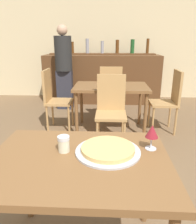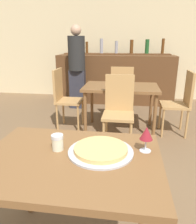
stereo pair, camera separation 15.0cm
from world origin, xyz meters
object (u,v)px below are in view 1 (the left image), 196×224
at_px(chair_far_side_left, 54,96).
at_px(pizza_tray, 108,150).
at_px(chair_far_side_right, 169,98).
at_px(wine_glass, 152,132).
at_px(chair_far_side_front, 111,107).
at_px(person_standing, 64,65).
at_px(cheese_shaker, 64,144).
at_px(chair_far_side_back, 111,90).

distance_m(chair_far_side_left, pizza_tray, 2.30).
bearing_deg(chair_far_side_right, wine_glass, -17.77).
bearing_deg(chair_far_side_front, person_standing, 119.96).
xyz_separation_m(chair_far_side_right, cheese_shaker, (-1.20, -2.12, 0.25)).
distance_m(chair_far_side_left, wine_glass, 2.37).
bearing_deg(cheese_shaker, chair_far_side_left, 105.76).
xyz_separation_m(chair_far_side_front, chair_far_side_right, (0.90, 0.52, 0.00)).
bearing_deg(cheese_shaker, person_standing, 101.34).
xyz_separation_m(chair_far_side_left, cheese_shaker, (0.60, -2.12, 0.25)).
bearing_deg(pizza_tray, cheese_shaker, -179.70).
xyz_separation_m(cheese_shaker, person_standing, (-0.65, 3.25, 0.11)).
bearing_deg(chair_far_side_front, chair_far_side_right, 30.06).
distance_m(chair_far_side_right, wine_glass, 2.18).
distance_m(cheese_shaker, wine_glass, 0.54).
relative_size(chair_far_side_front, chair_far_side_right, 1.00).
relative_size(chair_far_side_left, cheese_shaker, 9.71).
relative_size(chair_far_side_back, chair_far_side_right, 1.00).
relative_size(chair_far_side_back, wine_glass, 6.06).
relative_size(pizza_tray, cheese_shaker, 3.98).
bearing_deg(pizza_tray, chair_far_side_front, 88.89).
height_order(chair_far_side_back, cheese_shaker, chair_far_side_back).
height_order(chair_far_side_left, cheese_shaker, chair_far_side_left).
bearing_deg(chair_far_side_back, cheese_shaker, 83.55).
relative_size(chair_far_side_left, pizza_tray, 2.44).
distance_m(pizza_tray, person_standing, 3.38).
bearing_deg(chair_far_side_right, cheese_shaker, -29.42).
distance_m(cheese_shaker, person_standing, 3.31).
bearing_deg(wine_glass, chair_far_side_back, 95.24).
xyz_separation_m(person_standing, wine_glass, (1.19, -3.19, -0.05)).
bearing_deg(chair_far_side_back, chair_far_side_left, 30.06).
bearing_deg(chair_far_side_left, cheese_shaker, -164.24).
relative_size(chair_far_side_front, chair_far_side_left, 1.00).
relative_size(chair_far_side_back, cheese_shaker, 9.71).
relative_size(person_standing, wine_glass, 10.53).
bearing_deg(pizza_tray, person_standing, 105.80).
distance_m(pizza_tray, cheese_shaker, 0.27).
relative_size(chair_far_side_front, cheese_shaker, 9.71).
xyz_separation_m(chair_far_side_back, person_standing, (-0.95, 0.61, 0.36)).
height_order(chair_far_side_back, pizza_tray, chair_far_side_back).
bearing_deg(chair_far_side_back, chair_far_side_front, 90.00).
xyz_separation_m(chair_far_side_back, cheese_shaker, (-0.30, -2.64, 0.25)).
bearing_deg(person_standing, cheese_shaker, -78.66).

